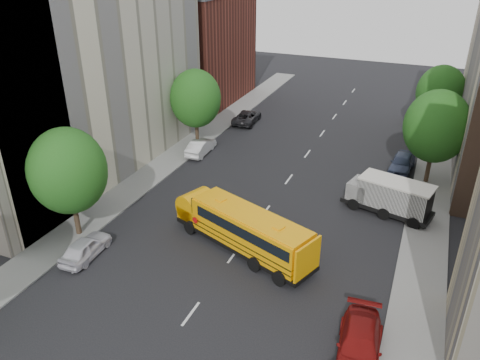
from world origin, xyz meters
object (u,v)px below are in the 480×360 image
Objects in this scene: street_tree_5 at (441,92)px; safari_truck at (389,196)px; parked_car_1 at (201,147)px; street_tree_4 at (437,127)px; parked_car_0 at (85,247)px; street_tree_1 at (68,171)px; parked_car_3 at (359,345)px; school_bus at (241,226)px; parked_car_5 at (414,116)px; street_tree_2 at (196,99)px; parked_car_4 at (402,163)px; parked_car_2 at (247,117)px.

safari_truck is (-2.44, -18.62, -3.22)m from street_tree_5.
street_tree_4 is at bearing -177.12° from parked_car_1.
safari_truck is 1.69× the size of parked_car_0.
parked_car_0 is 0.94× the size of parked_car_1.
parked_car_0 is at bearing -121.83° from street_tree_5.
street_tree_1 reaches higher than parked_car_3.
street_tree_1 is 16.64m from parked_car_1.
parked_car_3 reaches higher than parked_car_1.
street_tree_5 is 0.69× the size of school_bus.
street_tree_5 is at bearing -61.46° from parked_car_5.
street_tree_2 is 20.92m from safari_truck.
street_tree_2 reaches higher than parked_car_4.
parked_car_0 is at bearing -40.77° from street_tree_1.
parked_car_1 is 0.93× the size of parked_car_4.
school_bus is 1.58× the size of safari_truck.
parked_car_1 is (-9.75, 13.11, -0.98)m from school_bus.
safari_truck is (-2.44, -6.62, -3.59)m from street_tree_4.
school_bus is 18.80m from parked_car_4.
street_tree_5 reaches higher than parked_car_2.
parked_car_5 is (8.65, 30.74, -0.97)m from school_bus.
school_bus is at bearing -155.17° from parked_car_0.
parked_car_2 is (0.80, 9.97, -0.02)m from parked_car_1.
street_tree_2 is 1.76× the size of parked_car_5.
parked_car_0 is (2.20, -1.90, -4.26)m from street_tree_1.
safari_truck is 1.59× the size of parked_car_1.
street_tree_2 is 9.27m from parked_car_2.
street_tree_2 is 20.27m from parked_car_4.
parked_car_4 is at bearing 144.03° from street_tree_4.
safari_truck is 1.49× the size of parked_car_4.
street_tree_2 is at bearing -87.17° from parked_car_0.
street_tree_4 is 1.08× the size of street_tree_5.
parked_car_1 is (1.40, -1.97, -4.11)m from street_tree_2.
street_tree_2 is 1.12× the size of safari_truck.
safari_truck is at bearing 86.82° from parked_car_3.
school_bus is 2.35× the size of parked_car_4.
parked_car_0 is 27.90m from parked_car_2.
parked_car_2 is (2.20, 8.01, -4.13)m from street_tree_2.
parked_car_3 is (0.48, -14.84, -0.72)m from safari_truck.
street_tree_2 is at bearing 180.00° from street_tree_4.
parked_car_3 reaches higher than parked_car_5.
street_tree_5 is at bearing -172.58° from parked_car_2.
street_tree_5 is 1.73× the size of parked_car_1.
street_tree_1 is 20.77m from parked_car_3.
parked_car_4 is (0.24, 8.22, -0.69)m from safari_truck.
parked_car_4 is at bearing 4.61° from street_tree_2.
street_tree_4 is 0.74× the size of school_bus.
street_tree_2 is at bearing 70.66° from parked_car_2.
parked_car_4 is at bearing -132.79° from parked_car_0.
school_bus reaches higher than safari_truck.
safari_truck is 1.32× the size of parked_car_3.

